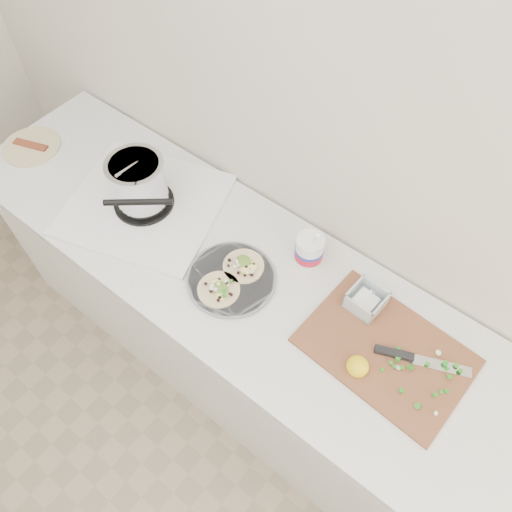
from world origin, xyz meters
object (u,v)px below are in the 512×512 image
Objects in this scene: taco_plate at (231,277)px; bacon_plate at (31,146)px; tub at (310,249)px; cutboard at (386,344)px; stove at (141,190)px.

taco_plate is 1.31× the size of bacon_plate.
tub is at bearing 11.21° from bacon_plate.
taco_plate is 1.09m from bacon_plate.
taco_plate is 0.55m from cutboard.
stove reaches higher than tub.
stove is 1.31× the size of cutboard.
stove is 3.06× the size of tub.
cutboard reaches higher than bacon_plate.
cutboard is at bearing 4.37° from bacon_plate.
tub reaches higher than cutboard.
tub is 0.40m from cutboard.
tub is 1.27m from bacon_plate.
tub is (0.16, 0.23, 0.05)m from taco_plate.
stove is at bearing -164.42° from tub.
stove is 1.03m from cutboard.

